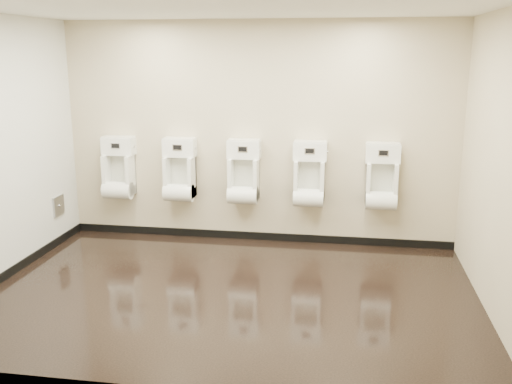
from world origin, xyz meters
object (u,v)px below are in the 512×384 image
(urinal_0, at_px, (119,172))
(urinal_2, at_px, (244,177))
(urinal_4, at_px, (382,181))
(access_panel, at_px, (59,206))
(urinal_1, at_px, (180,174))
(urinal_3, at_px, (309,179))

(urinal_0, distance_m, urinal_2, 1.67)
(urinal_0, xyz_separation_m, urinal_4, (3.38, 0.00, 0.00))
(access_panel, relative_size, urinal_1, 0.31)
(urinal_2, distance_m, urinal_4, 1.71)
(access_panel, height_order, urinal_3, urinal_3)
(access_panel, xyz_separation_m, urinal_0, (0.66, 0.41, 0.37))
(urinal_1, distance_m, urinal_4, 2.55)
(urinal_4, bearing_deg, urinal_2, 180.00)
(access_panel, bearing_deg, urinal_3, 7.37)
(urinal_2, height_order, urinal_3, same)
(urinal_1, relative_size, urinal_4, 1.00)
(urinal_0, xyz_separation_m, urinal_2, (1.67, 0.00, 0.00))
(access_panel, distance_m, urinal_4, 4.08)
(urinal_0, height_order, urinal_4, same)
(urinal_1, bearing_deg, urinal_4, 0.00)
(urinal_2, bearing_deg, access_panel, -170.05)
(access_panel, height_order, urinal_0, urinal_0)
(urinal_4, bearing_deg, urinal_0, 180.00)
(urinal_1, xyz_separation_m, urinal_3, (1.67, 0.00, 0.00))
(urinal_3, xyz_separation_m, urinal_4, (0.88, 0.00, 0.00))
(access_panel, bearing_deg, urinal_4, 5.77)
(urinal_0, relative_size, urinal_3, 1.00)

